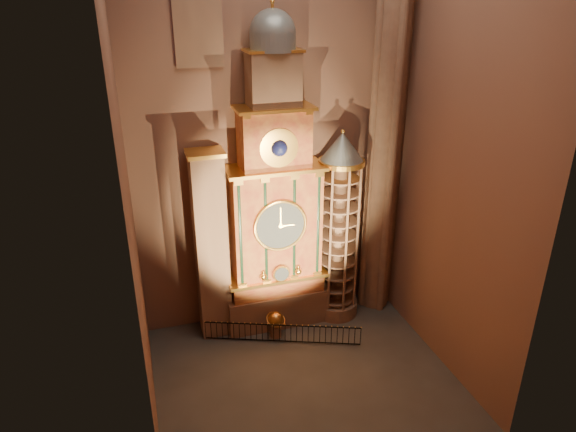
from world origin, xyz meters
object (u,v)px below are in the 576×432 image
object	(u,v)px
portrait_tower	(211,247)
celestial_globe	(276,322)
iron_railing	(282,333)
astronomical_clock	(275,211)
stair_turret	(339,230)

from	to	relation	value
portrait_tower	celestial_globe	bearing A→B (deg)	-27.26
portrait_tower	iron_railing	xyz separation A→B (m)	(3.13, -2.15, -4.57)
astronomical_clock	iron_railing	size ratio (longest dim) A/B	2.18
celestial_globe	iron_railing	size ratio (longest dim) A/B	0.20
astronomical_clock	iron_railing	distance (m)	6.46
astronomical_clock	stair_turret	distance (m)	3.78
astronomical_clock	portrait_tower	xyz separation A→B (m)	(-3.40, 0.02, -1.53)
portrait_tower	celestial_globe	world-z (taller)	portrait_tower
stair_turret	celestial_globe	world-z (taller)	stair_turret
portrait_tower	stair_turret	distance (m)	6.91
astronomical_clock	celestial_globe	size ratio (longest dim) A/B	11.02
celestial_globe	portrait_tower	bearing A→B (deg)	152.74
celestial_globe	iron_railing	world-z (taller)	celestial_globe
iron_railing	astronomical_clock	bearing A→B (deg)	82.86
astronomical_clock	celestial_globe	xyz separation A→B (m)	(-0.44, -1.51, -5.77)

